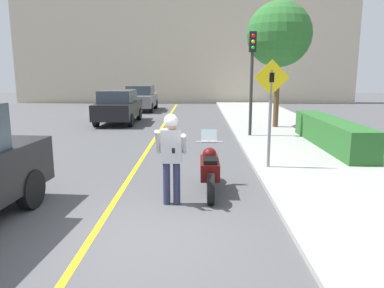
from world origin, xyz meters
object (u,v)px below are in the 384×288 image
at_px(parked_car_grey, 141,98).
at_px(parked_car_black, 118,106).
at_px(motorcycle, 210,169).
at_px(street_tree, 279,35).
at_px(crossing_sign, 271,103).
at_px(traffic_light, 252,65).
at_px(person_biker, 171,149).

bearing_deg(parked_car_grey, parked_car_black, -92.06).
height_order(motorcycle, parked_car_black, parked_car_black).
bearing_deg(parked_car_grey, motorcycle, -76.65).
distance_m(motorcycle, parked_car_grey, 17.61).
xyz_separation_m(street_tree, parked_car_grey, (-7.36, 8.00, -3.32)).
bearing_deg(parked_car_black, crossing_sign, -57.16).
height_order(motorcycle, crossing_sign, crossing_sign).
xyz_separation_m(motorcycle, traffic_light, (1.81, 6.78, 2.35)).
distance_m(motorcycle, crossing_sign, 2.74).
bearing_deg(traffic_light, crossing_sign, -92.23).
bearing_deg(traffic_light, person_biker, -108.83).
height_order(motorcycle, traffic_light, traffic_light).
distance_m(person_biker, traffic_light, 8.21).
height_order(crossing_sign, parked_car_grey, crossing_sign).
xyz_separation_m(person_biker, parked_car_grey, (-3.29, 17.94, -0.27)).
bearing_deg(traffic_light, street_tree, 57.79).
bearing_deg(parked_car_grey, traffic_light, -60.39).
distance_m(person_biker, parked_car_black, 12.28).
distance_m(motorcycle, parked_car_black, 11.77).
bearing_deg(street_tree, crossing_sign, -102.84).
bearing_deg(parked_car_grey, street_tree, -47.40).
xyz_separation_m(motorcycle, parked_car_black, (-4.29, 10.95, 0.35)).
bearing_deg(motorcycle, person_biker, -133.77).
height_order(motorcycle, parked_car_grey, parked_car_grey).
xyz_separation_m(traffic_light, street_tree, (1.48, 2.35, 1.32)).
bearing_deg(street_tree, motorcycle, -109.82).
height_order(person_biker, crossing_sign, crossing_sign).
height_order(street_tree, parked_car_grey, street_tree).
bearing_deg(crossing_sign, person_biker, -132.57).
xyz_separation_m(traffic_light, parked_car_black, (-6.10, 4.17, -2.00)).
bearing_deg(person_biker, street_tree, 67.75).
bearing_deg(street_tree, parked_car_grey, 132.60).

